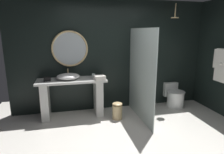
# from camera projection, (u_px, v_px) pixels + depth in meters

# --- Properties ---
(ground_plane) EXTENTS (5.76, 5.76, 0.00)m
(ground_plane) POSITION_uv_depth(u_px,v_px,m) (140.00, 148.00, 3.21)
(ground_plane) COLOR silver
(back_wall_panel) EXTENTS (4.80, 0.10, 2.60)m
(back_wall_panel) POSITION_uv_depth(u_px,v_px,m) (113.00, 56.00, 4.71)
(back_wall_panel) COLOR black
(back_wall_panel) RESTS_ON ground_plane
(vanity_counter) EXTENTS (1.50, 0.55, 0.86)m
(vanity_counter) POSITION_uv_depth(u_px,v_px,m) (72.00, 94.00, 4.34)
(vanity_counter) COLOR silver
(vanity_counter) RESTS_ON ground_plane
(vessel_sink) EXTENTS (0.50, 0.41, 0.20)m
(vessel_sink) POSITION_uv_depth(u_px,v_px,m) (68.00, 76.00, 4.23)
(vessel_sink) COLOR white
(vessel_sink) RESTS_ON vanity_counter
(tumbler_cup) EXTENTS (0.08, 0.08, 0.10)m
(tumbler_cup) POSITION_uv_depth(u_px,v_px,m) (94.00, 76.00, 4.34)
(tumbler_cup) COLOR silver
(tumbler_cup) RESTS_ON vanity_counter
(tissue_box) EXTENTS (0.14, 0.10, 0.09)m
(tissue_box) POSITION_uv_depth(u_px,v_px,m) (47.00, 79.00, 4.11)
(tissue_box) COLOR black
(tissue_box) RESTS_ON vanity_counter
(round_wall_mirror) EXTENTS (0.81, 0.04, 0.81)m
(round_wall_mirror) POSITION_uv_depth(u_px,v_px,m) (70.00, 49.00, 4.36)
(round_wall_mirror) COLOR #D6B77F
(shower_glass_panel) EXTENTS (0.02, 1.44, 1.95)m
(shower_glass_panel) POSITION_uv_depth(u_px,v_px,m) (141.00, 75.00, 4.15)
(shower_glass_panel) COLOR silver
(shower_glass_panel) RESTS_ON ground_plane
(rain_shower_head) EXTENTS (0.18, 0.18, 0.33)m
(rain_shower_head) POSITION_uv_depth(u_px,v_px,m) (175.00, 16.00, 4.46)
(rain_shower_head) COLOR #D6B77F
(hanging_bathrobe) EXTENTS (0.20, 0.57, 0.79)m
(hanging_bathrobe) POSITION_uv_depth(u_px,v_px,m) (224.00, 64.00, 4.22)
(hanging_bathrobe) COLOR #D6B77F
(toilet) EXTENTS (0.44, 0.64, 0.57)m
(toilet) POSITION_uv_depth(u_px,v_px,m) (174.00, 96.00, 5.02)
(toilet) COLOR white
(toilet) RESTS_ON ground_plane
(waste_bin) EXTENTS (0.22, 0.22, 0.38)m
(waste_bin) POSITION_uv_depth(u_px,v_px,m) (117.00, 111.00, 4.26)
(waste_bin) COLOR #D6B77F
(waste_bin) RESTS_ON ground_plane
(folded_hand_towel) EXTENTS (0.26, 0.23, 0.09)m
(folded_hand_towel) POSITION_uv_depth(u_px,v_px,m) (100.00, 78.00, 4.22)
(folded_hand_towel) COLOR silver
(folded_hand_towel) RESTS_ON vanity_counter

